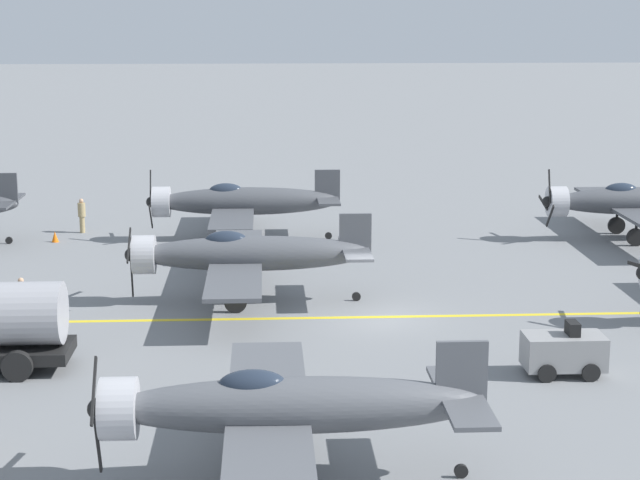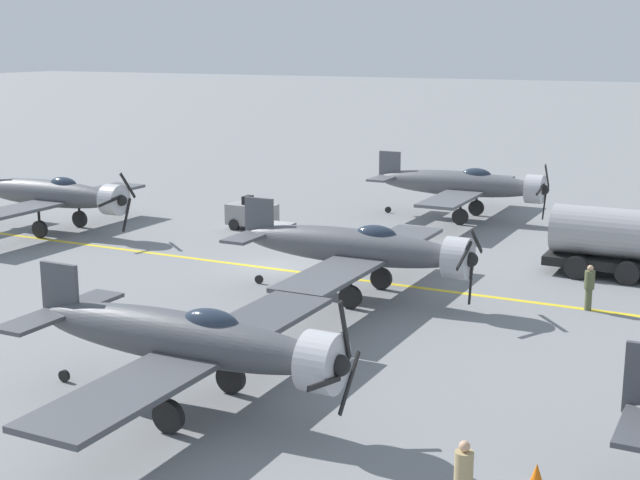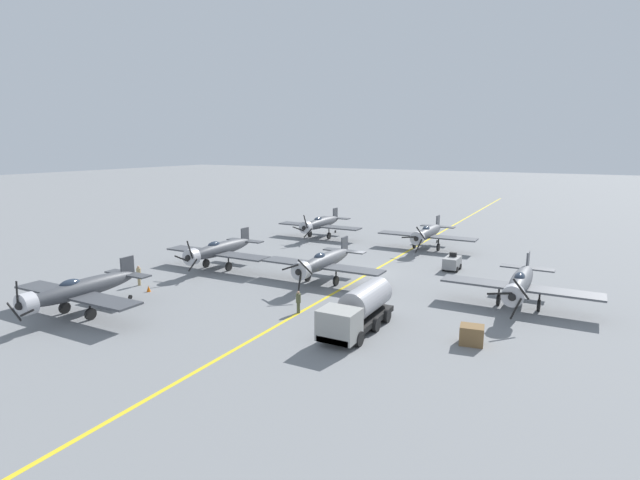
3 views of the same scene
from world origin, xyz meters
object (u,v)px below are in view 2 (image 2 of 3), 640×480
object	(u,v)px
airplane_mid_left	(463,185)
traffic_cone	(537,474)
tow_tractor	(252,215)
ground_crew_inspecting	(589,286)
airplane_mid_center	(359,248)
airplane_near_center	(53,194)
airplane_mid_right	(189,340)
supply_crate_by_tanker	(634,230)
ground_crew_walking	(463,478)

from	to	relation	value
airplane_mid_left	traffic_cone	world-z (taller)	airplane_mid_left
tow_tractor	ground_crew_inspecting	xyz separation A→B (m)	(7.04, 18.99, 0.16)
traffic_cone	airplane_mid_center	bearing A→B (deg)	-140.64
airplane_near_center	ground_crew_inspecting	bearing A→B (deg)	75.05
airplane_mid_left	airplane_mid_right	bearing A→B (deg)	16.98
airplane_mid_center	tow_tractor	world-z (taller)	airplane_mid_center
airplane_mid_center	airplane_mid_left	bearing A→B (deg)	-158.06
airplane_mid_left	ground_crew_inspecting	xyz separation A→B (m)	(14.69, 9.66, -1.06)
supply_crate_by_tanker	traffic_cone	size ratio (longest dim) A/B	2.72
airplane_mid_center	airplane_mid_right	bearing A→B (deg)	19.83
airplane_mid_left	ground_crew_walking	bearing A→B (deg)	31.64
airplane_mid_left	airplane_near_center	world-z (taller)	same
airplane_mid_left	airplane_mid_right	size ratio (longest dim) A/B	1.00
airplane_mid_center	supply_crate_by_tanker	distance (m)	17.52
tow_tractor	supply_crate_by_tanker	bearing A→B (deg)	107.57
supply_crate_by_tanker	traffic_cone	xyz separation A→B (m)	(27.50, 1.64, -0.35)
airplane_mid_right	traffic_cone	xyz separation A→B (m)	(0.03, 9.54, -1.74)
traffic_cone	tow_tractor	bearing A→B (deg)	-136.41
airplane_mid_right	supply_crate_by_tanker	size ratio (longest dim) A/B	8.03
airplane_mid_right	supply_crate_by_tanker	distance (m)	28.61
airplane_mid_left	airplane_mid_center	xyz separation A→B (m)	(17.05, 1.21, 0.00)
airplane_mid_center	ground_crew_walking	bearing A→B (deg)	49.61
airplane_mid_left	supply_crate_by_tanker	world-z (taller)	airplane_mid_left
ground_crew_inspecting	supply_crate_by_tanker	distance (m)	13.02
tow_tractor	airplane_near_center	bearing A→B (deg)	-59.44
airplane_near_center	ground_crew_inspecting	xyz separation A→B (m)	(1.73, 27.99, -1.06)
supply_crate_by_tanker	tow_tractor	bearing A→B (deg)	-72.43
supply_crate_by_tanker	airplane_near_center	bearing A→B (deg)	-67.95
airplane_mid_left	tow_tractor	size ratio (longest dim) A/B	4.62
airplane_mid_left	airplane_mid_right	distance (m)	29.20
ground_crew_inspecting	traffic_cone	distance (m)	14.58
ground_crew_walking	airplane_mid_left	bearing A→B (deg)	-162.15
airplane_mid_right	tow_tractor	bearing A→B (deg)	-154.15
airplane_near_center	airplane_mid_right	bearing A→B (deg)	39.53
airplane_mid_center	ground_crew_inspecting	distance (m)	8.84
ground_crew_walking	traffic_cone	distance (m)	2.62
airplane_mid_center	airplane_near_center	bearing A→B (deg)	-83.93
ground_crew_inspecting	ground_crew_walking	bearing A→B (deg)	1.61
tow_tractor	supply_crate_by_tanker	size ratio (longest dim) A/B	1.74
airplane_mid_right	airplane_mid_left	bearing A→B (deg)	-177.95
airplane_mid_right	airplane_mid_center	world-z (taller)	airplane_mid_right
airplane_near_center	ground_crew_walking	distance (m)	33.97
airplane_mid_right	supply_crate_by_tanker	bearing A→B (deg)	162.82
ground_crew_inspecting	traffic_cone	size ratio (longest dim) A/B	3.18
airplane_mid_center	traffic_cone	distance (m)	15.79
airplane_mid_left	airplane_mid_right	world-z (taller)	airplane_mid_right
airplane_near_center	airplane_mid_center	distance (m)	19.96
ground_crew_walking	ground_crew_inspecting	world-z (taller)	ground_crew_walking
airplane_near_center	airplane_mid_center	xyz separation A→B (m)	(4.08, 19.54, 0.00)
ground_crew_walking	supply_crate_by_tanker	bearing A→B (deg)	-178.82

